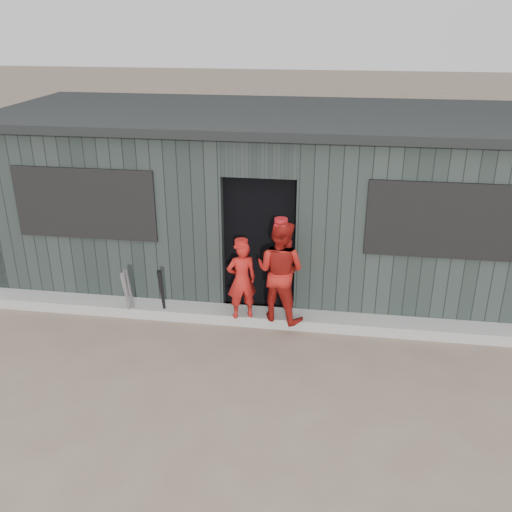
% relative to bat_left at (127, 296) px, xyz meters
% --- Properties ---
extents(ground, '(80.00, 80.00, 0.00)m').
position_rel_bat_left_xyz_m(ground, '(1.77, -1.59, -0.38)').
color(ground, '#6F5A4D').
rests_on(ground, ground).
extents(curb, '(8.00, 0.36, 0.15)m').
position_rel_bat_left_xyz_m(curb, '(1.77, 0.23, -0.31)').
color(curb, '#9B9B96').
rests_on(curb, ground).
extents(bat_left, '(0.10, 0.28, 0.77)m').
position_rel_bat_left_xyz_m(bat_left, '(0.00, 0.00, 0.00)').
color(bat_left, '#93939B').
rests_on(bat_left, ground).
extents(bat_mid, '(0.12, 0.20, 0.79)m').
position_rel_bat_left_xyz_m(bat_mid, '(0.03, 0.06, 0.01)').
color(bat_mid, gray).
rests_on(bat_mid, ground).
extents(bat_right, '(0.08, 0.23, 0.78)m').
position_rel_bat_left_xyz_m(bat_right, '(0.48, 0.09, 0.01)').
color(bat_right, black).
rests_on(bat_right, ground).
extents(player_red_left, '(0.47, 0.40, 1.10)m').
position_rel_bat_left_xyz_m(player_red_left, '(1.59, 0.08, 0.31)').
color(player_red_left, '#B51A16').
rests_on(player_red_left, curb).
extents(player_red_right, '(0.82, 0.73, 1.40)m').
position_rel_bat_left_xyz_m(player_red_right, '(2.10, 0.12, 0.46)').
color(player_red_right, '#A21914').
rests_on(player_red_right, curb).
extents(player_grey_back, '(0.63, 0.44, 1.21)m').
position_rel_bat_left_xyz_m(player_grey_back, '(2.42, 0.67, 0.22)').
color(player_grey_back, silver).
rests_on(player_grey_back, ground).
extents(dugout, '(8.30, 3.30, 2.62)m').
position_rel_bat_left_xyz_m(dugout, '(1.77, 1.91, 0.90)').
color(dugout, black).
rests_on(dugout, ground).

